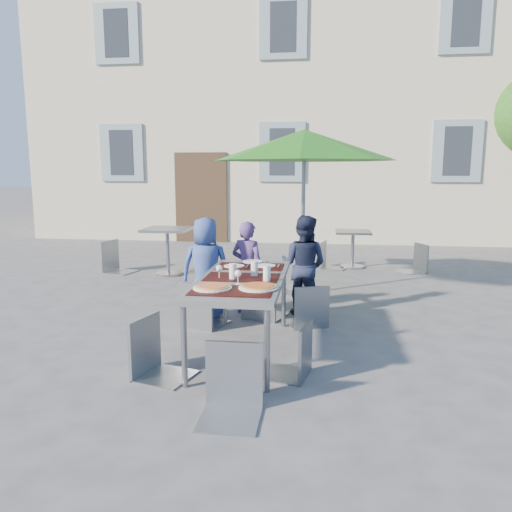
# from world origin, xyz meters

# --- Properties ---
(ground) EXTENTS (90.00, 90.00, 0.00)m
(ground) POSITION_xyz_m (0.00, 0.00, 0.00)
(ground) COLOR #4C4B4E
(ground) RESTS_ON ground
(building) EXTENTS (13.60, 8.20, 11.10)m
(building) POSITION_xyz_m (-0.00, 11.50, 4.85)
(building) COLOR #BAB196
(building) RESTS_ON ground
(dining_table) EXTENTS (0.80, 1.85, 0.76)m
(dining_table) POSITION_xyz_m (0.23, -0.00, 0.70)
(dining_table) COLOR #3F3F43
(dining_table) RESTS_ON ground
(pizza_near_left) EXTENTS (0.34, 0.34, 0.03)m
(pizza_near_left) POSITION_xyz_m (0.05, -0.50, 0.77)
(pizza_near_left) COLOR white
(pizza_near_left) RESTS_ON dining_table
(pizza_near_right) EXTENTS (0.35, 0.35, 0.03)m
(pizza_near_right) POSITION_xyz_m (0.45, -0.44, 0.77)
(pizza_near_right) COLOR white
(pizza_near_right) RESTS_ON dining_table
(glassware) EXTENTS (0.53, 0.42, 0.15)m
(glassware) POSITION_xyz_m (0.29, -0.08, 0.83)
(glassware) COLOR silver
(glassware) RESTS_ON dining_table
(place_settings) EXTENTS (0.59, 0.51, 0.01)m
(place_settings) POSITION_xyz_m (0.23, 0.63, 0.76)
(place_settings) COLOR white
(place_settings) RESTS_ON dining_table
(child_0) EXTENTS (0.61, 0.41, 1.22)m
(child_0) POSITION_xyz_m (-0.39, 1.11, 0.61)
(child_0) COLOR #32488A
(child_0) RESTS_ON ground
(child_1) EXTENTS (0.49, 0.39, 1.16)m
(child_1) POSITION_xyz_m (0.08, 1.34, 0.58)
(child_1) COLOR #513873
(child_1) RESTS_ON ground
(child_2) EXTENTS (0.68, 0.51, 1.23)m
(child_2) POSITION_xyz_m (0.77, 1.42, 0.62)
(child_2) COLOR #1A2039
(child_2) RESTS_ON ground
(chair_0) EXTENTS (0.56, 0.57, 1.00)m
(chair_0) POSITION_xyz_m (-0.36, 0.72, 0.59)
(chair_0) COLOR gray
(chair_0) RESTS_ON ground
(chair_1) EXTENTS (0.56, 0.57, 1.01)m
(chair_1) POSITION_xyz_m (0.29, 1.13, 0.59)
(chair_1) COLOR gray
(chair_1) RESTS_ON ground
(chair_2) EXTENTS (0.55, 0.55, 0.94)m
(chair_2) POSITION_xyz_m (0.86, 0.89, 0.55)
(chair_2) COLOR gray
(chair_2) RESTS_ON ground
(chair_3) EXTENTS (0.54, 0.54, 0.98)m
(chair_3) POSITION_xyz_m (-0.43, -0.67, 0.58)
(chair_3) COLOR gray
(chair_3) RESTS_ON ground
(chair_4) EXTENTS (0.47, 0.47, 0.90)m
(chair_4) POSITION_xyz_m (0.78, -0.53, 0.52)
(chair_4) COLOR gray
(chair_4) RESTS_ON ground
(chair_5) EXTENTS (0.43, 0.44, 0.98)m
(chair_5) POSITION_xyz_m (0.36, -1.26, 0.58)
(chair_5) COLOR #91969C
(chair_5) RESTS_ON ground
(patio_umbrella) EXTENTS (2.55, 2.55, 2.33)m
(patio_umbrella) POSITION_xyz_m (0.72, 2.44, 2.09)
(patio_umbrella) COLOR #9C9FA4
(patio_umbrella) RESTS_ON ground
(cafe_table_0) EXTENTS (0.75, 0.75, 0.81)m
(cafe_table_0) POSITION_xyz_m (-1.61, 3.46, 0.57)
(cafe_table_0) COLOR #9C9FA4
(cafe_table_0) RESTS_ON ground
(bg_chair_l_0) EXTENTS (0.58, 0.57, 1.05)m
(bg_chair_l_0) POSITION_xyz_m (-2.61, 3.58, 0.62)
(bg_chair_l_0) COLOR gray
(bg_chair_l_0) RESTS_ON ground
(bg_chair_r_0) EXTENTS (0.52, 0.52, 1.01)m
(bg_chair_r_0) POSITION_xyz_m (-1.00, 3.74, 0.60)
(bg_chair_r_0) COLOR gray
(bg_chair_r_0) RESTS_ON ground
(cafe_table_1) EXTENTS (0.63, 0.63, 0.68)m
(cafe_table_1) POSITION_xyz_m (1.55, 4.54, 0.44)
(cafe_table_1) COLOR #9C9FA4
(cafe_table_1) RESTS_ON ground
(bg_chair_l_1) EXTENTS (0.49, 0.49, 0.93)m
(bg_chair_l_1) POSITION_xyz_m (1.12, 4.43, 0.54)
(bg_chair_l_1) COLOR gray
(bg_chair_l_1) RESTS_ON ground
(bg_chair_r_1) EXTENTS (0.55, 0.55, 0.95)m
(bg_chair_r_1) POSITION_xyz_m (2.63, 4.26, 0.56)
(bg_chair_r_1) COLOR gray
(bg_chair_r_1) RESTS_ON ground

